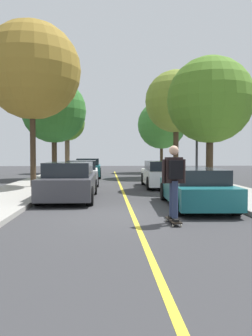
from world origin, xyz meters
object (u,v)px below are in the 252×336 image
at_px(parked_car_right_nearest, 195,187).
at_px(parked_car_right_near, 162,174).
at_px(parked_car_left_nearest, 70,181).
at_px(streetlamp, 197,122).
at_px(street_tree_right_nearest, 210,100).
at_px(parked_car_left_far, 88,168).
at_px(street_tree_right_near, 176,102).
at_px(skateboarder, 174,178).
at_px(skateboard, 173,220).
at_px(street_tree_right_far, 162,125).
at_px(parked_car_left_near, 82,173).
at_px(street_tree_left_far, 67,124).
at_px(street_tree_left_near, 54,111).
at_px(street_tree_left_nearest, 32,71).

relative_size(parked_car_right_nearest, parked_car_right_near, 1.05).
height_order(parked_car_left_nearest, streetlamp, streetlamp).
xyz_separation_m(parked_car_right_nearest, street_tree_right_nearest, (2.18, 5.51, 3.69)).
xyz_separation_m(parked_car_left_far, streetlamp, (5.97, -7.79, 2.63)).
distance_m(parked_car_left_nearest, street_tree_right_nearest, 8.18).
relative_size(street_tree_right_near, skateboarder, 4.26).
bearing_deg(skateboard, street_tree_right_nearest, 67.38).
height_order(parked_car_right_nearest, skateboard, parked_car_right_nearest).
relative_size(parked_car_right_near, street_tree_right_far, 0.67).
relative_size(parked_car_left_nearest, parked_car_left_near, 1.00).
relative_size(parked_car_left_nearest, parked_car_right_near, 1.03).
bearing_deg(parked_car_left_near, street_tree_right_nearest, -22.67).
xyz_separation_m(parked_car_left_far, skateboard, (3.00, -16.69, -0.60)).
bearing_deg(parked_car_left_far, parked_car_right_near, -61.02).
distance_m(parked_car_left_near, street_tree_left_far, 12.30).
relative_size(parked_car_left_far, skateboarder, 2.61).
bearing_deg(streetlamp, parked_car_left_near, 162.29).
distance_m(parked_car_left_far, street_tree_right_nearest, 11.28).
bearing_deg(parked_car_left_far, skateboard, -79.80).
distance_m(parked_car_left_far, skateboarder, 17.00).
bearing_deg(skateboard, street_tree_right_near, 78.18).
bearing_deg(skateboard, street_tree_right_far, 81.50).
bearing_deg(streetlamp, skateboard, -108.41).
bearing_deg(skateboard, parked_car_left_nearest, 123.32).
relative_size(parked_car_right_near, street_tree_left_near, 0.65).
height_order(parked_car_right_nearest, street_tree_left_nearest, street_tree_left_nearest).
height_order(parked_car_left_nearest, street_tree_left_nearest, street_tree_left_nearest).
xyz_separation_m(parked_car_left_far, street_tree_left_nearest, (-2.18, -8.26, 5.00)).
distance_m(street_tree_right_far, skateboard, 23.35).
xyz_separation_m(street_tree_left_far, street_tree_right_far, (8.57, 0.38, -0.05)).
height_order(parked_car_left_near, parked_car_right_near, parked_car_left_near).
xyz_separation_m(parked_car_left_far, street_tree_right_far, (6.40, 6.00, 3.72)).
height_order(street_tree_right_nearest, streetlamp, street_tree_right_nearest).
distance_m(streetlamp, skateboarder, 9.67).
xyz_separation_m(parked_car_left_nearest, streetlamp, (5.97, 4.34, 2.64)).
bearing_deg(street_tree_left_nearest, streetlamp, 3.31).
bearing_deg(parked_car_right_near, parked_car_right_nearest, -89.99).
bearing_deg(parked_car_right_near, street_tree_right_nearest, -23.30).
height_order(parked_car_left_nearest, street_tree_right_far, street_tree_right_far).
relative_size(parked_car_left_far, parked_car_right_near, 1.08).
distance_m(parked_car_left_near, street_tree_left_nearest, 5.98).
relative_size(street_tree_right_nearest, skateboarder, 3.50).
bearing_deg(skateboard, street_tree_left_far, 103.08).
relative_size(parked_car_right_nearest, street_tree_left_near, 0.69).
distance_m(parked_car_left_nearest, street_tree_left_far, 18.27).
xyz_separation_m(street_tree_right_nearest, skateboard, (-3.39, -8.14, -4.23)).
xyz_separation_m(street_tree_left_near, skateboard, (5.18, -14.97, -4.53)).
distance_m(street_tree_right_nearest, skateboard, 9.78).
distance_m(parked_car_left_nearest, street_tree_left_near, 11.33).
distance_m(street_tree_left_near, street_tree_right_near, 8.71).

